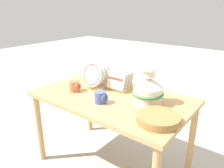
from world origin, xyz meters
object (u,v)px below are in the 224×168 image
Objects in this scene: ceramic_vase at (148,89)px; dish_rack_round_plates at (96,77)px; dish_rack_square_plates at (120,81)px; mug_cobalt_glaze at (101,97)px; wicker_charger_stack at (158,118)px; mug_terracotta_glaze at (75,86)px.

ceramic_vase reaches higher than dish_rack_round_plates.
mug_cobalt_glaze is (0.06, -0.35, -0.03)m from dish_rack_square_plates.
dish_rack_round_plates is at bearing 137.36° from mug_cobalt_glaze.
mug_cobalt_glaze is at bearing -42.64° from dish_rack_round_plates.
dish_rack_round_plates reaches higher than wicker_charger_stack.
mug_cobalt_glaze is at bearing -80.86° from dish_rack_square_plates.
mug_terracotta_glaze is at bearing 176.84° from wicker_charger_stack.
dish_rack_square_plates reaches higher than wicker_charger_stack.
wicker_charger_stack is (0.78, -0.25, -0.08)m from dish_rack_round_plates.
ceramic_vase is at bearing -20.20° from dish_rack_square_plates.
mug_cobalt_glaze is (0.36, -0.05, 0.00)m from mug_terracotta_glaze.
mug_terracotta_glaze is at bearing -134.51° from dish_rack_square_plates.
dish_rack_round_plates reaches higher than mug_terracotta_glaze.
wicker_charger_stack is at bearing -46.79° from ceramic_vase.
dish_rack_square_plates is 0.36m from mug_cobalt_glaze.
wicker_charger_stack is at bearing -17.70° from dish_rack_round_plates.
ceramic_vase is at bearing 133.21° from wicker_charger_stack.
dish_rack_round_plates is 0.86× the size of wicker_charger_stack.
wicker_charger_stack is at bearing 0.10° from mug_cobalt_glaze.
mug_terracotta_glaze reaches higher than wicker_charger_stack.
dish_rack_round_plates is 0.24m from dish_rack_square_plates.
mug_terracotta_glaze is (-0.66, -0.17, -0.07)m from ceramic_vase.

